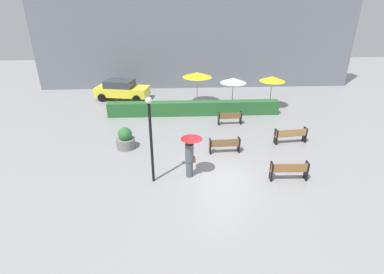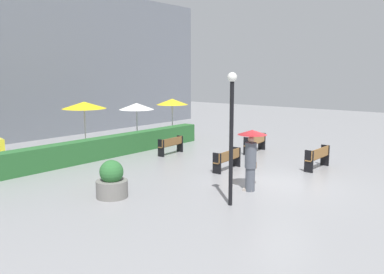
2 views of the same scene
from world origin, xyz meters
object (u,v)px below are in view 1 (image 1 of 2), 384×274
lamp_post (151,132)px  patio_umbrella_yellow_far (272,79)px  bench_back_row (230,117)px  pedestrian_with_umbrella (190,150)px  bench_near_right (289,170)px  planter_pot (125,139)px  patio_umbrella_yellow (197,75)px  patio_umbrella_white (233,80)px  parked_car (122,89)px  bench_mid_center (225,145)px  bench_far_right (291,135)px

lamp_post → patio_umbrella_yellow_far: 12.49m
bench_back_row → pedestrian_with_umbrella: (-2.85, -6.15, 0.85)m
bench_back_row → patio_umbrella_yellow_far: patio_umbrella_yellow_far is taller
bench_back_row → lamp_post: bearing=-125.0°
bench_near_right → planter_pot: (-7.82, 3.62, -0.01)m
planter_pot → patio_umbrella_yellow: 8.78m
patio_umbrella_white → parked_car: 9.06m
parked_car → patio_umbrella_yellow_far: bearing=-13.6°
bench_mid_center → pedestrian_with_umbrella: 3.05m
bench_back_row → lamp_post: lamp_post is taller
bench_mid_center → patio_umbrella_yellow: (-0.92, 8.22, 1.80)m
bench_mid_center → patio_umbrella_white: (1.62, 7.06, 1.64)m
lamp_post → patio_umbrella_yellow: 11.08m
bench_far_right → bench_back_row: (-2.99, 2.94, -0.03)m
pedestrian_with_umbrella → lamp_post: size_ratio=0.52×
bench_far_right → parked_car: bearing=141.0°
bench_mid_center → planter_pot: 5.39m
bench_far_right → bench_near_right: bearing=-110.6°
patio_umbrella_yellow_far → bench_far_right: bearing=-95.1°
pedestrian_with_umbrella → bench_far_right: bearing=28.8°
patio_umbrella_yellow → bench_far_right: bearing=-56.2°
patio_umbrella_yellow → parked_car: (-6.01, 1.54, -1.47)m
bench_mid_center → patio_umbrella_yellow_far: 8.49m
patio_umbrella_yellow → patio_umbrella_yellow_far: bearing=-12.6°
bench_far_right → patio_umbrella_white: size_ratio=0.82×
patio_umbrella_yellow → bench_back_row: bearing=-66.7°
bench_back_row → planter_pot: 6.98m
bench_near_right → patio_umbrella_yellow: 11.65m
bench_mid_center → patio_umbrella_white: patio_umbrella_white is taller
bench_near_right → pedestrian_with_umbrella: pedestrian_with_umbrella is taller
bench_back_row → parked_car: 9.79m
planter_pot → patio_umbrella_yellow: (4.41, 7.38, 1.77)m
bench_near_right → parked_car: (-9.43, 12.55, 0.28)m
bench_near_right → lamp_post: lamp_post is taller
bench_near_right → patio_umbrella_yellow_far: (1.96, 9.80, 1.68)m
planter_pot → bench_back_row: bearing=26.3°
patio_umbrella_white → pedestrian_with_umbrella: bearing=-110.9°
patio_umbrella_yellow → pedestrian_with_umbrella: bearing=-95.5°
lamp_post → pedestrian_with_umbrella: bearing=10.5°
bench_far_right → patio_umbrella_yellow: 8.88m
bench_near_right → bench_far_right: (1.42, 3.77, -0.01)m
bench_near_right → planter_pot: bearing=155.1°
bench_mid_center → patio_umbrella_yellow_far: patio_umbrella_yellow_far is taller
bench_near_right → bench_back_row: bench_near_right is taller
bench_mid_center → patio_umbrella_yellow_far: size_ratio=0.70×
lamp_post → patio_umbrella_white: 10.91m
bench_near_right → patio_umbrella_yellow: size_ratio=0.70×
lamp_post → patio_umbrella_yellow_far: size_ratio=1.65×
bench_mid_center → lamp_post: lamp_post is taller
bench_back_row → pedestrian_with_umbrella: pedestrian_with_umbrella is taller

